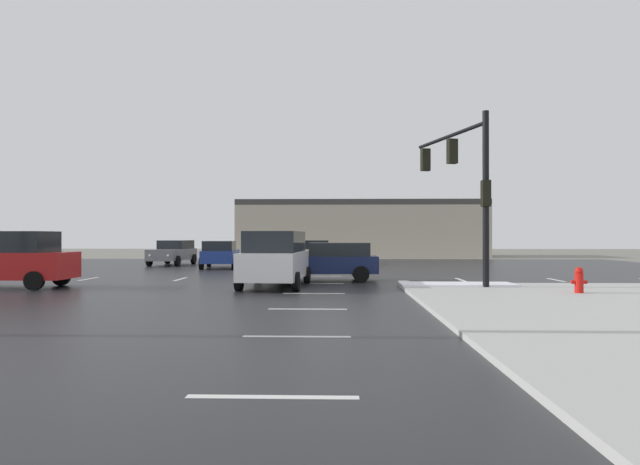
{
  "coord_description": "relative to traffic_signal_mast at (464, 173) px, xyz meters",
  "views": [
    {
      "loc": [
        0.74,
        -24.64,
        1.88
      ],
      "look_at": [
        -0.18,
        6.91,
        2.07
      ],
      "focal_mm": 32.42,
      "sensor_mm": 36.0,
      "label": 1
    }
  ],
  "objects": [
    {
      "name": "suv_white",
      "position": [
        -6.94,
        -0.38,
        -3.1
      ],
      "size": [
        2.41,
        4.93,
        2.03
      ],
      "rotation": [
        0.0,
        0.0,
        1.51
      ],
      "color": "white",
      "rests_on": "road_asphalt"
    },
    {
      "name": "sedan_grey",
      "position": [
        -15.26,
        15.56,
        -3.34
      ],
      "size": [
        2.3,
        4.64,
        1.58
      ],
      "rotation": [
        0.0,
        0.0,
        -1.65
      ],
      "color": "slate",
      "rests_on": "road_asphalt"
    },
    {
      "name": "strip_building_background",
      "position": [
        -2.49,
        32.34,
        -1.64
      ],
      "size": [
        22.16,
        8.0,
        5.09
      ],
      "color": "#BCB29E",
      "rests_on": "ground_plane"
    },
    {
      "name": "ground_plane",
      "position": [
        -5.43,
        3.23,
        -4.19
      ],
      "size": [
        120.0,
        120.0,
        0.0
      ],
      "primitive_type": "plane",
      "color": "slate"
    },
    {
      "name": "suv_red",
      "position": [
        -16.68,
        -1.01,
        -3.1
      ],
      "size": [
        4.85,
        2.19,
        2.03
      ],
      "rotation": [
        0.0,
        0.0,
        3.15
      ],
      "color": "#B21919",
      "rests_on": "road_asphalt"
    },
    {
      "name": "sedan_blue",
      "position": [
        -11.45,
        11.91,
        -3.34
      ],
      "size": [
        2.32,
        4.65,
        1.58
      ],
      "rotation": [
        0.0,
        0.0,
        1.65
      ],
      "color": "navy",
      "rests_on": "road_asphalt"
    },
    {
      "name": "sedan_navy",
      "position": [
        -5.08,
        2.62,
        -3.34
      ],
      "size": [
        4.56,
        2.06,
        1.58
      ],
      "rotation": [
        0.0,
        0.0,
        3.15
      ],
      "color": "#141E47",
      "rests_on": "road_asphalt"
    },
    {
      "name": "road_asphalt",
      "position": [
        -5.43,
        3.23,
        -4.18
      ],
      "size": [
        44.0,
        44.0,
        0.02
      ],
      "primitive_type": "cube",
      "color": "#232326",
      "rests_on": "ground_plane"
    },
    {
      "name": "fire_hydrant",
      "position": [
        2.72,
        -3.53,
        -3.65
      ],
      "size": [
        0.48,
        0.26,
        0.79
      ],
      "color": "red",
      "rests_on": "sidewalk_corner"
    },
    {
      "name": "traffic_signal_mast",
      "position": [
        0.0,
        0.0,
        0.0
      ],
      "size": [
        1.66,
        5.67,
        6.03
      ],
      "rotation": [
        0.0,
        0.0,
        1.83
      ],
      "color": "black",
      "rests_on": "sidewalk_corner"
    },
    {
      "name": "sedan_tan",
      "position": [
        -6.11,
        16.6,
        -3.34
      ],
      "size": [
        2.14,
        4.59,
        1.58
      ],
      "rotation": [
        0.0,
        0.0,
        1.6
      ],
      "color": "tan",
      "rests_on": "road_asphalt"
    },
    {
      "name": "lane_markings",
      "position": [
        -4.23,
        1.85,
        -4.17
      ],
      "size": [
        36.15,
        36.15,
        0.01
      ],
      "color": "silver",
      "rests_on": "road_asphalt"
    },
    {
      "name": "snow_strip_curbside",
      "position": [
        -0.43,
        -0.77,
        -4.02
      ],
      "size": [
        4.0,
        1.6,
        0.06
      ],
      "primitive_type": "cube",
      "color": "white",
      "rests_on": "sidewalk_corner"
    }
  ]
}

